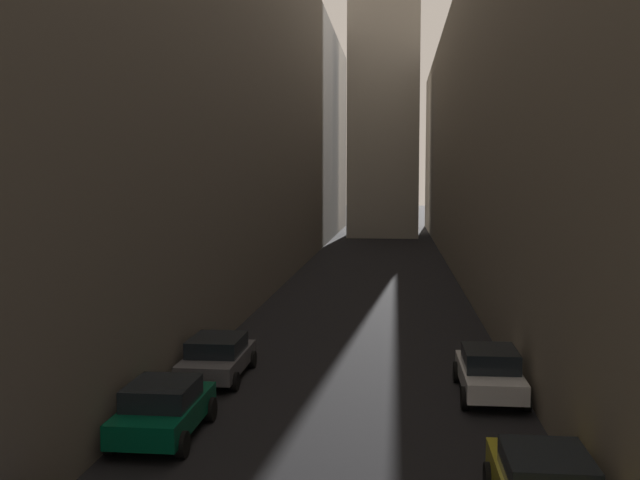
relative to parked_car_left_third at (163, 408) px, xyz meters
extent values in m
plane|color=black|center=(4.40, 28.81, -0.77)|extent=(264.00, 264.00, 0.00)
cube|color=#60594F|center=(-7.62, 30.81, 10.77)|extent=(13.05, 108.00, 23.08)
cube|color=#756B5B|center=(15.94, 30.81, 9.11)|extent=(12.09, 108.00, 19.76)
cube|color=gray|center=(4.40, 66.89, 24.31)|extent=(7.93, 7.93, 50.17)
cube|color=#05472D|center=(0.00, 0.03, -0.14)|extent=(1.76, 3.95, 0.61)
cube|color=black|center=(0.00, -0.09, 0.43)|extent=(1.62, 1.98, 0.54)
cylinder|color=black|center=(-0.88, 1.38, -0.44)|extent=(0.22, 0.66, 0.66)
cylinder|color=black|center=(0.88, 1.38, -0.44)|extent=(0.22, 0.66, 0.66)
cylinder|color=black|center=(-0.88, -1.31, -0.44)|extent=(0.22, 0.66, 0.66)
cylinder|color=black|center=(0.88, -1.31, -0.44)|extent=(0.22, 0.66, 0.66)
cube|color=#4C4C51|center=(0.00, 5.67, -0.19)|extent=(1.82, 4.17, 0.56)
cube|color=black|center=(0.00, 5.68, 0.36)|extent=(1.67, 2.20, 0.54)
cylinder|color=black|center=(-0.91, 7.09, -0.47)|extent=(0.22, 0.60, 0.60)
cylinder|color=black|center=(0.91, 7.09, -0.47)|extent=(0.22, 0.60, 0.60)
cylinder|color=black|center=(-0.91, 4.26, -0.47)|extent=(0.22, 0.60, 0.60)
cylinder|color=black|center=(0.91, 4.26, -0.47)|extent=(0.22, 0.60, 0.60)
cube|color=black|center=(8.80, -4.03, 0.44)|extent=(1.58, 1.96, 0.54)
cylinder|color=black|center=(7.94, -2.48, -0.45)|extent=(0.22, 0.64, 0.64)
cube|color=silver|center=(8.80, 4.57, -0.15)|extent=(1.72, 4.25, 0.57)
cube|color=black|center=(8.80, 4.46, 0.43)|extent=(1.59, 2.03, 0.59)
cylinder|color=black|center=(7.94, 6.01, -0.43)|extent=(0.22, 0.68, 0.68)
cylinder|color=black|center=(9.66, 6.01, -0.43)|extent=(0.22, 0.68, 0.68)
cylinder|color=black|center=(7.94, 3.13, -0.43)|extent=(0.22, 0.68, 0.68)
cylinder|color=black|center=(9.66, 3.13, -0.43)|extent=(0.22, 0.68, 0.68)
camera|label=1|loc=(5.91, -17.84, 5.91)|focal=41.08mm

